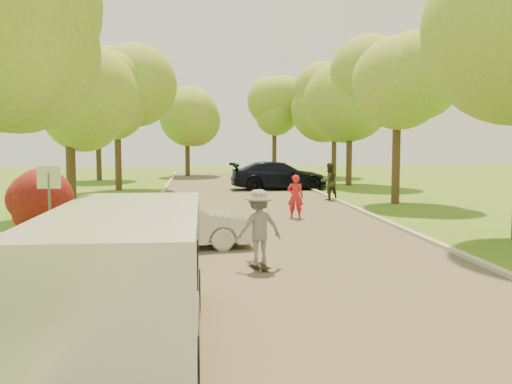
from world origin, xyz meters
name	(u,v)px	position (x,y,z in m)	size (l,w,h in m)	color
ground	(320,292)	(0.00, 0.00, 0.00)	(100.00, 100.00, 0.00)	#3E6F1A
road	(267,226)	(0.00, 8.00, 0.01)	(8.00, 60.00, 0.01)	#4C4438
curb_left	(140,226)	(-4.05, 8.00, 0.06)	(0.18, 60.00, 0.12)	#B2AD9E
curb_right	(389,223)	(4.05, 8.00, 0.06)	(0.18, 60.00, 0.12)	#B2AD9E
street_sign	(49,191)	(-5.80, 4.00, 1.56)	(0.55, 0.06, 2.17)	#59595E
red_shrub	(45,204)	(-6.30, 5.50, 1.10)	(1.70, 1.70, 1.95)	#382619
tree_l_midb	(74,92)	(-6.81, 12.00, 4.59)	(4.30, 4.20, 6.62)	#382619
tree_l_far	(121,91)	(-6.39, 22.00, 5.47)	(4.92, 4.80, 7.79)	#382619
tree_r_midb	(402,91)	(6.60, 14.00, 4.88)	(4.51, 4.40, 7.01)	#382619
tree_r_far	(354,89)	(7.23, 24.00, 5.83)	(5.33, 5.20, 8.34)	#382619
tree_bg_a	(101,103)	(-8.78, 30.00, 5.31)	(5.12, 5.00, 7.72)	#382619
tree_bg_b	(338,103)	(8.22, 32.00, 5.54)	(5.12, 5.00, 7.95)	#382619
tree_bg_c	(190,110)	(-2.79, 34.00, 5.02)	(4.92, 4.80, 7.33)	#382619
tree_bg_d	(277,108)	(4.22, 36.00, 5.31)	(5.12, 5.00, 7.72)	#382619
minivan	(126,275)	(-3.20, -2.45, 0.99)	(2.02, 5.04, 1.87)	silver
silver_sedan	(176,224)	(-2.79, 4.50, 0.65)	(1.37, 3.93, 1.29)	#BBBBC0
dark_sedan	(279,176)	(2.30, 21.49, 0.79)	(2.21, 5.43, 1.58)	black
longboard	(259,265)	(-0.93, 1.93, 0.09)	(0.46, 0.87, 0.10)	black
skateboarder	(259,227)	(-0.93, 1.93, 0.92)	(1.05, 0.61, 1.63)	slate
person_striped	(295,197)	(1.22, 9.75, 0.78)	(0.57, 0.37, 1.56)	red
person_olive	(329,182)	(3.80, 15.57, 0.87)	(0.85, 0.66, 1.74)	#2B2E1C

